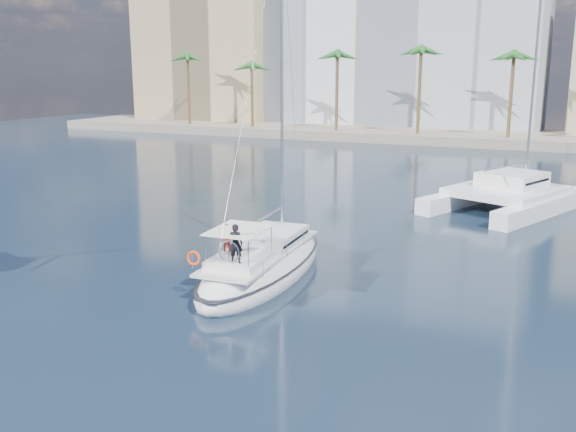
% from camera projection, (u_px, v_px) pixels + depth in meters
% --- Properties ---
extents(ground, '(160.00, 160.00, 0.00)m').
position_uv_depth(ground, '(253.00, 282.00, 29.33)').
color(ground, black).
rests_on(ground, ground).
extents(quay, '(120.00, 14.00, 1.20)m').
position_uv_depth(quay, '(464.00, 137.00, 83.55)').
color(quay, gray).
rests_on(quay, ground).
extents(building_modern, '(42.00, 16.00, 28.00)m').
position_uv_depth(building_modern, '(400.00, 36.00, 95.89)').
color(building_modern, white).
rests_on(building_modern, ground).
extents(building_tan_left, '(22.00, 14.00, 22.00)m').
position_uv_depth(building_tan_left, '(213.00, 57.00, 104.77)').
color(building_tan_left, tan).
rests_on(building_tan_left, ground).
extents(palm_left, '(3.60, 3.60, 12.30)m').
position_uv_depth(palm_left, '(219.00, 61.00, 91.10)').
color(palm_left, brown).
rests_on(palm_left, ground).
extents(palm_centre, '(3.60, 3.60, 12.30)m').
position_uv_depth(palm_centre, '(464.00, 60.00, 77.78)').
color(palm_centre, brown).
rests_on(palm_centre, ground).
extents(main_sloop, '(4.23, 11.79, 17.27)m').
position_uv_depth(main_sloop, '(263.00, 265.00, 29.98)').
color(main_sloop, white).
rests_on(main_sloop, ground).
extents(catamaran, '(11.21, 14.77, 19.16)m').
position_uv_depth(catamaran, '(510.00, 191.00, 44.27)').
color(catamaran, white).
rests_on(catamaran, ground).
extents(seagull, '(1.09, 0.47, 0.20)m').
position_uv_depth(seagull, '(232.00, 260.00, 29.81)').
color(seagull, silver).
rests_on(seagull, ground).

